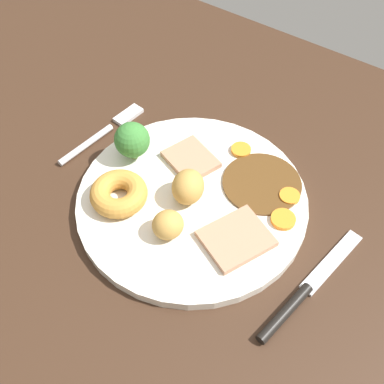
{
  "coord_description": "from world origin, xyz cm",
  "views": [
    {
      "loc": [
        19.91,
        -28.01,
        51.26
      ],
      "look_at": [
        -0.85,
        1.07,
        6.0
      ],
      "focal_mm": 43.5,
      "sensor_mm": 36.0,
      "label": 1
    }
  ],
  "objects_px": {
    "dinner_plate": "(192,200)",
    "meat_slice_main": "(191,159)",
    "broccoli_floret": "(132,140)",
    "knife": "(303,293)",
    "carrot_coin_front": "(283,219)",
    "fork": "(104,132)",
    "roast_potato_left": "(170,226)",
    "meat_slice_under": "(236,238)",
    "yorkshire_pudding": "(119,194)",
    "roast_potato_right": "(188,187)",
    "carrot_coin_side": "(290,196)",
    "carrot_coin_back": "(241,150)"
  },
  "relations": [
    {
      "from": "yorkshire_pudding",
      "to": "roast_potato_left",
      "type": "bearing_deg",
      "value": -2.62
    },
    {
      "from": "carrot_coin_front",
      "to": "carrot_coin_side",
      "type": "relative_size",
      "value": 1.16
    },
    {
      "from": "broccoli_floret",
      "to": "knife",
      "type": "bearing_deg",
      "value": -8.99
    },
    {
      "from": "yorkshire_pudding",
      "to": "roast_potato_left",
      "type": "relative_size",
      "value": 1.89
    },
    {
      "from": "carrot_coin_side",
      "to": "knife",
      "type": "xyz_separation_m",
      "value": [
        0.07,
        -0.1,
        -0.01
      ]
    },
    {
      "from": "roast_potato_left",
      "to": "fork",
      "type": "height_order",
      "value": "roast_potato_left"
    },
    {
      "from": "carrot_coin_front",
      "to": "knife",
      "type": "height_order",
      "value": "carrot_coin_front"
    },
    {
      "from": "roast_potato_right",
      "to": "carrot_coin_front",
      "type": "bearing_deg",
      "value": 18.15
    },
    {
      "from": "carrot_coin_front",
      "to": "broccoli_floret",
      "type": "distance_m",
      "value": 0.22
    },
    {
      "from": "dinner_plate",
      "to": "meat_slice_main",
      "type": "height_order",
      "value": "meat_slice_main"
    },
    {
      "from": "meat_slice_main",
      "to": "carrot_coin_side",
      "type": "distance_m",
      "value": 0.14
    },
    {
      "from": "roast_potato_left",
      "to": "broccoli_floret",
      "type": "bearing_deg",
      "value": 148.3
    },
    {
      "from": "roast_potato_left",
      "to": "carrot_coin_side",
      "type": "relative_size",
      "value": 1.45
    },
    {
      "from": "meat_slice_main",
      "to": "roast_potato_left",
      "type": "distance_m",
      "value": 0.12
    },
    {
      "from": "meat_slice_under",
      "to": "knife",
      "type": "distance_m",
      "value": 0.1
    },
    {
      "from": "carrot_coin_front",
      "to": "fork",
      "type": "relative_size",
      "value": 0.2
    },
    {
      "from": "carrot_coin_front",
      "to": "fork",
      "type": "bearing_deg",
      "value": -178.97
    },
    {
      "from": "dinner_plate",
      "to": "roast_potato_left",
      "type": "bearing_deg",
      "value": -78.52
    },
    {
      "from": "carrot_coin_back",
      "to": "carrot_coin_front",
      "type": "bearing_deg",
      "value": -33.83
    },
    {
      "from": "carrot_coin_side",
      "to": "broccoli_floret",
      "type": "xyz_separation_m",
      "value": [
        -0.2,
        -0.06,
        0.03
      ]
    },
    {
      "from": "meat_slice_under",
      "to": "roast_potato_left",
      "type": "xyz_separation_m",
      "value": [
        -0.07,
        -0.04,
        0.01
      ]
    },
    {
      "from": "broccoli_floret",
      "to": "carrot_coin_side",
      "type": "bearing_deg",
      "value": 15.94
    },
    {
      "from": "carrot_coin_front",
      "to": "knife",
      "type": "distance_m",
      "value": 0.09
    },
    {
      "from": "knife",
      "to": "roast_potato_right",
      "type": "bearing_deg",
      "value": 89.59
    },
    {
      "from": "yorkshire_pudding",
      "to": "carrot_coin_back",
      "type": "height_order",
      "value": "yorkshire_pudding"
    },
    {
      "from": "carrot_coin_front",
      "to": "knife",
      "type": "xyz_separation_m",
      "value": [
        0.06,
        -0.07,
        -0.01
      ]
    },
    {
      "from": "dinner_plate",
      "to": "meat_slice_under",
      "type": "relative_size",
      "value": 3.86
    },
    {
      "from": "broccoli_floret",
      "to": "carrot_coin_back",
      "type": "bearing_deg",
      "value": 38.8
    },
    {
      "from": "yorkshire_pudding",
      "to": "roast_potato_left",
      "type": "distance_m",
      "value": 0.08
    },
    {
      "from": "roast_potato_left",
      "to": "roast_potato_right",
      "type": "bearing_deg",
      "value": 105.67
    },
    {
      "from": "carrot_coin_front",
      "to": "broccoli_floret",
      "type": "height_order",
      "value": "broccoli_floret"
    },
    {
      "from": "yorkshire_pudding",
      "to": "carrot_coin_side",
      "type": "bearing_deg",
      "value": 36.57
    },
    {
      "from": "meat_slice_under",
      "to": "roast_potato_left",
      "type": "relative_size",
      "value": 1.99
    },
    {
      "from": "meat_slice_under",
      "to": "carrot_coin_side",
      "type": "xyz_separation_m",
      "value": [
        0.02,
        0.09,
        -0.0
      ]
    },
    {
      "from": "dinner_plate",
      "to": "meat_slice_under",
      "type": "height_order",
      "value": "meat_slice_under"
    },
    {
      "from": "meat_slice_under",
      "to": "carrot_coin_side",
      "type": "height_order",
      "value": "meat_slice_under"
    },
    {
      "from": "broccoli_floret",
      "to": "fork",
      "type": "distance_m",
      "value": 0.08
    },
    {
      "from": "knife",
      "to": "meat_slice_under",
      "type": "bearing_deg",
      "value": 93.0
    },
    {
      "from": "meat_slice_main",
      "to": "knife",
      "type": "xyz_separation_m",
      "value": [
        0.21,
        -0.08,
        -0.01
      ]
    },
    {
      "from": "roast_potato_right",
      "to": "carrot_coin_back",
      "type": "distance_m",
      "value": 0.11
    },
    {
      "from": "broccoli_floret",
      "to": "fork",
      "type": "height_order",
      "value": "broccoli_floret"
    },
    {
      "from": "roast_potato_right",
      "to": "carrot_coin_front",
      "type": "xyz_separation_m",
      "value": [
        0.11,
        0.04,
        -0.02
      ]
    },
    {
      "from": "yorkshire_pudding",
      "to": "carrot_coin_back",
      "type": "bearing_deg",
      "value": 63.55
    },
    {
      "from": "carrot_coin_side",
      "to": "dinner_plate",
      "type": "bearing_deg",
      "value": -144.83
    },
    {
      "from": "dinner_plate",
      "to": "knife",
      "type": "relative_size",
      "value": 1.57
    },
    {
      "from": "dinner_plate",
      "to": "carrot_coin_side",
      "type": "relative_size",
      "value": 11.17
    },
    {
      "from": "yorkshire_pudding",
      "to": "carrot_coin_side",
      "type": "height_order",
      "value": "yorkshire_pudding"
    },
    {
      "from": "meat_slice_main",
      "to": "fork",
      "type": "xyz_separation_m",
      "value": [
        -0.14,
        -0.02,
        -0.01
      ]
    },
    {
      "from": "dinner_plate",
      "to": "yorkshire_pudding",
      "type": "distance_m",
      "value": 0.09
    },
    {
      "from": "dinner_plate",
      "to": "yorkshire_pudding",
      "type": "height_order",
      "value": "yorkshire_pudding"
    }
  ]
}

